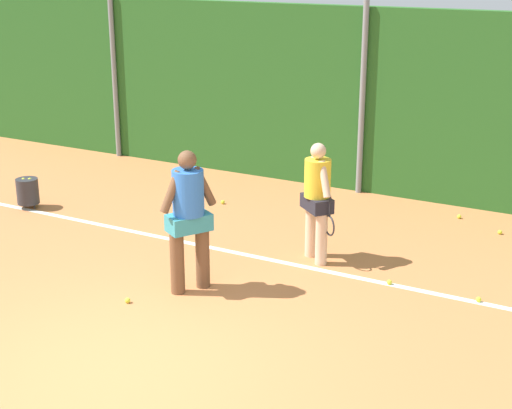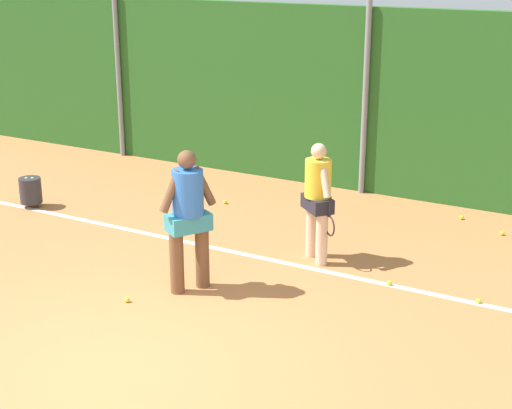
% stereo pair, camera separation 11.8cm
% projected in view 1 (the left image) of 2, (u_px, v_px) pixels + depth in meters
% --- Properties ---
extents(ground_plane, '(28.15, 28.15, 0.00)m').
position_uv_depth(ground_plane, '(218.00, 294.00, 9.57)').
color(ground_plane, '#C67542').
extents(hedge_fence_backdrop, '(18.30, 0.25, 3.17)m').
position_uv_depth(hedge_fence_backdrop, '(366.00, 101.00, 13.21)').
color(hedge_fence_backdrop, '#286023').
rests_on(hedge_fence_backdrop, ground_plane).
extents(fence_post_left, '(0.10, 0.10, 3.31)m').
position_uv_depth(fence_post_left, '(114.00, 76.00, 15.43)').
color(fence_post_left, gray).
rests_on(fence_post_left, ground_plane).
extents(fence_post_center, '(0.10, 0.10, 3.31)m').
position_uv_depth(fence_post_center, '(362.00, 99.00, 13.04)').
color(fence_post_center, gray).
rests_on(fence_post_center, ground_plane).
extents(court_baseline_paint, '(13.37, 0.10, 0.01)m').
position_uv_depth(court_baseline_paint, '(266.00, 259.00, 10.65)').
color(court_baseline_paint, white).
rests_on(court_baseline_paint, ground_plane).
extents(player_foreground_near, '(0.53, 0.67, 1.80)m').
position_uv_depth(player_foreground_near, '(189.00, 213.00, 9.38)').
color(player_foreground_near, brown).
rests_on(player_foreground_near, ground_plane).
extents(player_midcourt, '(0.65, 0.53, 1.65)m').
position_uv_depth(player_midcourt, '(317.00, 196.00, 10.33)').
color(player_midcourt, beige).
rests_on(player_midcourt, ground_plane).
extents(ball_hopper, '(0.36, 0.36, 0.51)m').
position_uv_depth(ball_hopper, '(28.00, 191.00, 12.66)').
color(ball_hopper, '#2D2D33').
rests_on(ball_hopper, ground_plane).
extents(tennis_ball_0, '(0.07, 0.07, 0.07)m').
position_uv_depth(tennis_ball_0, '(500.00, 232.00, 11.56)').
color(tennis_ball_0, '#CCDB33').
rests_on(tennis_ball_0, ground_plane).
extents(tennis_ball_2, '(0.07, 0.07, 0.07)m').
position_uv_depth(tennis_ball_2, '(223.00, 202.00, 12.93)').
color(tennis_ball_2, '#CCDB33').
rests_on(tennis_ball_2, ground_plane).
extents(tennis_ball_3, '(0.07, 0.07, 0.07)m').
position_uv_depth(tennis_ball_3, '(389.00, 282.00, 9.83)').
color(tennis_ball_3, '#CCDB33').
rests_on(tennis_ball_3, ground_plane).
extents(tennis_ball_5, '(0.07, 0.07, 0.07)m').
position_uv_depth(tennis_ball_5, '(479.00, 300.00, 9.35)').
color(tennis_ball_5, '#CCDB33').
rests_on(tennis_ball_5, ground_plane).
extents(tennis_ball_6, '(0.07, 0.07, 0.07)m').
position_uv_depth(tennis_ball_6, '(459.00, 217.00, 12.23)').
color(tennis_ball_6, '#CCDB33').
rests_on(tennis_ball_6, ground_plane).
extents(tennis_ball_9, '(0.07, 0.07, 0.07)m').
position_uv_depth(tennis_ball_9, '(128.00, 300.00, 9.32)').
color(tennis_ball_9, '#CCDB33').
rests_on(tennis_ball_9, ground_plane).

